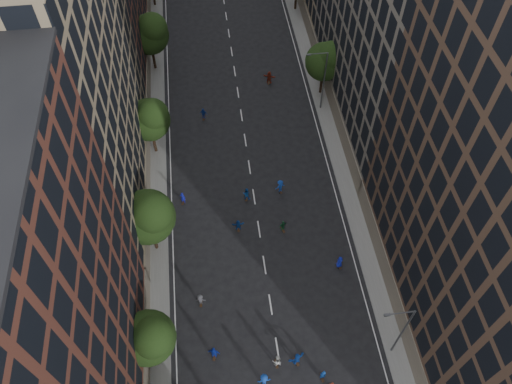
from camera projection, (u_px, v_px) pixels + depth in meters
ground at (246, 143)px, 62.87m from camera, size 240.00×240.00×0.00m
sidewalk_left at (150, 110)px, 66.38m from camera, size 4.00×105.00×0.15m
sidewalk_right at (327, 94)px, 68.18m from camera, size 4.00×105.00×0.15m
bldg_left_a at (0, 342)px, 32.15m from camera, size 14.00×22.00×30.00m
bldg_left_b at (39, 75)px, 44.87m from camera, size 14.00×26.00×34.00m
tree_left_1 at (150, 338)px, 42.00m from camera, size 4.80×4.80×8.21m
tree_left_2 at (149, 216)px, 48.51m from camera, size 5.60×5.60×9.45m
tree_left_3 at (150, 118)px, 57.30m from camera, size 5.00×5.00×8.58m
tree_left_4 at (150, 33)px, 66.62m from camera, size 5.40×5.40×9.08m
tree_right_a at (326, 60)px, 63.91m from camera, size 5.00×5.00×8.39m
streetlamp_near at (401, 330)px, 42.81m from camera, size 2.64×0.22×9.06m
streetlamp_far at (323, 78)px, 62.50m from camera, size 2.64×0.22×9.06m
skater_1 at (323, 375)px, 44.80m from camera, size 0.62×0.43×1.63m
skater_3 at (264, 380)px, 44.40m from camera, size 1.24×0.75×1.87m
skater_4 at (214, 353)px, 45.85m from camera, size 1.22×0.79×1.93m
skater_5 at (297, 359)px, 45.59m from camera, size 1.72×1.11×1.78m
skater_8 at (277, 361)px, 45.47m from camera, size 0.91×0.73×1.80m
skater_9 at (200, 300)px, 49.21m from camera, size 1.06×0.69×1.53m
skater_10 at (283, 226)px, 54.40m from camera, size 1.02×0.67×1.61m
skater_11 at (238, 225)px, 54.52m from camera, size 1.40×0.48×1.50m
skater_12 at (340, 262)px, 51.69m from camera, size 0.92×0.74×1.65m
skater_13 at (183, 198)px, 56.64m from camera, size 0.72×0.61×1.69m
skater_14 at (246, 194)px, 56.95m from camera, size 1.00×0.88×1.73m
skater_15 at (280, 186)px, 57.55m from camera, size 1.34×1.06×1.82m
skater_16 at (204, 114)px, 64.83m from camera, size 1.04×0.71×1.64m
skater_17 at (269, 78)px, 68.96m from camera, size 1.80×1.12×1.85m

